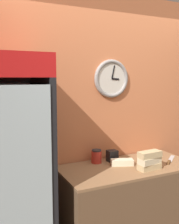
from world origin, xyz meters
TOP-DOWN VIEW (x-y plane):
  - wall_back at (-0.00, 1.27)m, footprint 5.20×0.10m
  - prep_counter at (0.00, 0.89)m, footprint 1.42×0.67m
  - sandwich_stack_bottom at (0.12, 0.70)m, footprint 0.25×0.12m
  - sandwich_stack_middle at (0.12, 0.70)m, footprint 0.25×0.14m
  - sandwich_stack_top at (0.12, 0.70)m, footprint 0.24×0.12m
  - sandwich_flat_left at (-0.05, 0.93)m, footprint 0.25×0.18m
  - chefs_knife at (0.49, 0.81)m, footprint 0.31×0.26m
  - condiment_jar at (-0.25, 1.12)m, footprint 0.11×0.11m
  - napkin_dispenser at (-0.08, 1.09)m, footprint 0.11×0.09m

SIDE VIEW (x-z plane):
  - prep_counter at x=0.00m, z-range 0.00..0.88m
  - chefs_knife at x=0.49m, z-range 0.88..0.90m
  - sandwich_flat_left at x=-0.05m, z-range 0.88..0.94m
  - sandwich_stack_bottom at x=0.12m, z-range 0.88..0.95m
  - napkin_dispenser at x=-0.08m, z-range 0.88..1.00m
  - condiment_jar at x=-0.25m, z-range 0.88..1.02m
  - sandwich_stack_middle at x=0.12m, z-range 0.95..1.01m
  - sandwich_stack_top at x=0.12m, z-range 1.01..1.07m
  - wall_back at x=0.00m, z-range 0.00..2.70m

